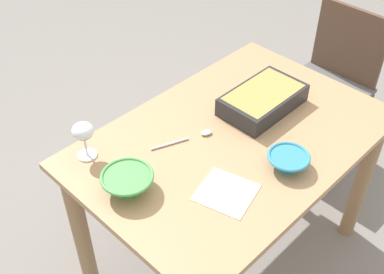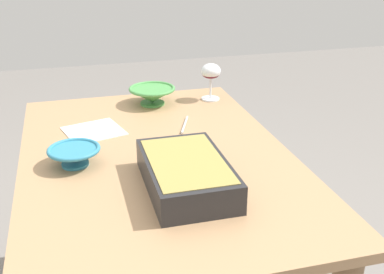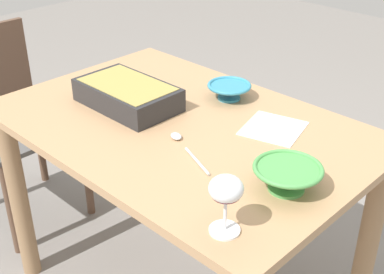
{
  "view_description": "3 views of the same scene",
  "coord_description": "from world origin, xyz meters",
  "views": [
    {
      "loc": [
        -1.09,
        -0.86,
        1.94
      ],
      "look_at": [
        -0.13,
        0.09,
        0.77
      ],
      "focal_mm": 45.29,
      "sensor_mm": 36.0,
      "label": 1
    },
    {
      "loc": [
        1.29,
        -0.24,
        1.37
      ],
      "look_at": [
        -0.06,
        0.13,
        0.77
      ],
      "focal_mm": 44.83,
      "sensor_mm": 36.0,
      "label": 2
    },
    {
      "loc": [
        -1.05,
        1.03,
        1.51
      ],
      "look_at": [
        -0.15,
        0.1,
        0.79
      ],
      "focal_mm": 49.06,
      "sensor_mm": 36.0,
      "label": 3
    }
  ],
  "objects": [
    {
      "name": "chair",
      "position": [
        0.95,
        0.12,
        0.47
      ],
      "size": [
        0.43,
        0.41,
        0.85
      ],
      "color": "#595959",
      "rests_on": "ground_plane"
    },
    {
      "name": "dining_table",
      "position": [
        0.0,
        0.0,
        0.6
      ],
      "size": [
        1.19,
        0.8,
        0.75
      ],
      "color": "tan",
      "rests_on": "ground_plane"
    },
    {
      "name": "small_bowl",
      "position": [
        0.01,
        -0.24,
        0.78
      ],
      "size": [
        0.15,
        0.15,
        0.06
      ],
      "color": "teal",
      "rests_on": "dining_table"
    },
    {
      "name": "casserole_dish",
      "position": [
        0.22,
        0.04,
        0.79
      ],
      "size": [
        0.34,
        0.21,
        0.08
      ],
      "color": "#262628",
      "rests_on": "dining_table"
    },
    {
      "name": "serving_spoon",
      "position": [
        -0.11,
        0.1,
        0.75
      ],
      "size": [
        0.24,
        0.11,
        0.01
      ],
      "color": "silver",
      "rests_on": "dining_table"
    },
    {
      "name": "mixing_bowl",
      "position": [
        -0.45,
        0.07,
        0.79
      ],
      "size": [
        0.18,
        0.18,
        0.07
      ],
      "color": "#4C994C",
      "rests_on": "dining_table"
    },
    {
      "name": "ground_plane",
      "position": [
        0.0,
        0.0,
        0.0
      ],
      "size": [
        8.0,
        8.0,
        0.0
      ],
      "primitive_type": "plane",
      "color": "gray"
    },
    {
      "name": "wine_glass",
      "position": [
        -0.45,
        0.31,
        0.85
      ],
      "size": [
        0.08,
        0.08,
        0.15
      ],
      "color": "white",
      "rests_on": "dining_table"
    },
    {
      "name": "napkin",
      "position": [
        -0.23,
        -0.17,
        0.75
      ],
      "size": [
        0.21,
        0.22,
        0.0
      ],
      "primitive_type": "cube",
      "rotation": [
        0.0,
        0.0,
        0.27
      ],
      "color": "white",
      "rests_on": "dining_table"
    }
  ]
}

